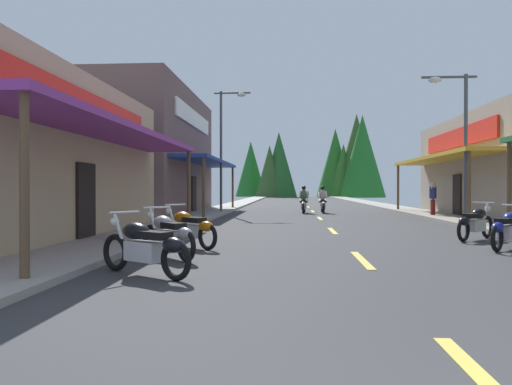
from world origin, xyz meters
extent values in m
cube|color=#38383A|center=(0.00, 30.41, -0.05)|extent=(9.71, 90.81, 0.10)
cube|color=#9E9991|center=(-5.87, 30.41, 0.06)|extent=(2.03, 90.81, 0.12)
cube|color=gray|center=(5.87, 30.41, 0.06)|extent=(2.03, 90.81, 0.12)
cube|color=#E0C64C|center=(0.00, 8.26, 0.01)|extent=(0.16, 2.40, 0.01)
cube|color=#E0C64C|center=(0.00, 14.82, 0.01)|extent=(0.16, 2.40, 0.01)
cube|color=#E0C64C|center=(0.00, 21.45, 0.01)|extent=(0.16, 2.40, 0.01)
cube|color=#E0C64C|center=(0.00, 28.43, 0.01)|extent=(0.16, 2.40, 0.01)
cube|color=#E0C64C|center=(0.00, 35.32, 0.01)|extent=(0.16, 2.40, 0.01)
cube|color=#E0C64C|center=(0.00, 41.72, 0.01)|extent=(0.16, 2.40, 0.01)
cube|color=#E0C64C|center=(0.00, 48.24, 0.01)|extent=(0.16, 2.40, 0.01)
cube|color=#E0C64C|center=(0.00, 53.42, 0.01)|extent=(0.16, 2.40, 0.01)
cube|color=#E0C64C|center=(0.00, 59.03, 0.01)|extent=(0.16, 2.40, 0.01)
cube|color=#E0C64C|center=(0.00, 64.73, 0.01)|extent=(0.16, 2.40, 0.01)
cube|color=#8C338C|center=(-5.98, 11.13, 2.90)|extent=(1.80, 12.02, 0.16)
cylinder|color=brown|center=(-5.28, 5.32, 1.41)|extent=(0.14, 0.14, 2.82)
cylinder|color=brown|center=(-5.28, 16.94, 1.41)|extent=(0.14, 0.14, 2.82)
cube|color=red|center=(-6.82, 11.13, 3.55)|extent=(0.10, 9.35, 0.90)
cube|color=black|center=(-6.84, 11.13, 1.05)|extent=(0.08, 1.10, 2.10)
cube|color=brown|center=(-11.24, 25.91, 3.44)|extent=(8.72, 13.07, 6.88)
cube|color=navy|center=(-5.98, 25.91, 2.90)|extent=(1.80, 11.77, 0.16)
cylinder|color=brown|center=(-5.28, 20.23, 1.41)|extent=(0.14, 0.14, 2.82)
cylinder|color=brown|center=(-5.28, 31.59, 1.41)|extent=(0.14, 0.14, 2.82)
cube|color=white|center=(-6.82, 25.91, 5.36)|extent=(0.10, 9.15, 0.90)
cube|color=black|center=(-6.84, 25.91, 1.05)|extent=(0.08, 1.10, 2.10)
cylinder|color=brown|center=(5.28, 13.89, 1.41)|extent=(0.14, 0.14, 2.82)
cube|color=gold|center=(5.98, 23.17, 2.90)|extent=(1.80, 12.26, 0.16)
cylinder|color=brown|center=(5.28, 17.24, 1.41)|extent=(0.14, 0.14, 2.82)
cylinder|color=brown|center=(5.28, 29.10, 1.41)|extent=(0.14, 0.14, 2.82)
cube|color=red|center=(6.82, 23.17, 3.89)|extent=(0.10, 9.54, 0.90)
cube|color=black|center=(6.84, 23.17, 1.05)|extent=(0.08, 1.10, 2.10)
cylinder|color=#474C51|center=(-5.26, 25.69, 3.43)|extent=(0.14, 0.14, 6.86)
cylinder|color=#474C51|center=(-4.63, 25.69, 6.76)|extent=(2.06, 0.10, 0.10)
ellipsoid|color=silver|center=(-4.10, 25.69, 6.66)|extent=(0.50, 0.30, 0.24)
cylinder|color=#474C51|center=(5.26, 17.51, 2.88)|extent=(0.14, 0.14, 5.75)
cylinder|color=#474C51|center=(4.63, 17.51, 5.65)|extent=(2.06, 0.10, 0.10)
ellipsoid|color=silver|center=(4.10, 17.51, 5.55)|extent=(0.50, 0.30, 0.24)
torus|color=black|center=(3.19, 9.69, 0.32)|extent=(0.49, 0.55, 0.64)
cube|color=silver|center=(3.68, 10.26, 0.40)|extent=(0.67, 0.71, 0.32)
ellipsoid|color=navy|center=(3.81, 10.41, 0.72)|extent=(0.61, 0.63, 0.28)
cube|color=black|center=(3.51, 10.07, 0.68)|extent=(0.60, 0.64, 0.12)
ellipsoid|color=navy|center=(3.22, 9.73, 0.55)|extent=(0.47, 0.49, 0.24)
torus|color=black|center=(4.22, 12.84, 0.32)|extent=(0.52, 0.53, 0.64)
torus|color=black|center=(3.18, 11.75, 0.32)|extent=(0.52, 0.53, 0.64)
cube|color=silver|center=(3.70, 12.29, 0.40)|extent=(0.69, 0.70, 0.32)
ellipsoid|color=black|center=(3.83, 12.44, 0.72)|extent=(0.62, 0.63, 0.28)
cube|color=black|center=(3.52, 12.11, 0.68)|extent=(0.62, 0.63, 0.12)
ellipsoid|color=black|center=(3.21, 11.79, 0.55)|extent=(0.48, 0.48, 0.24)
cylinder|color=silver|center=(4.13, 12.74, 0.65)|extent=(0.30, 0.31, 0.71)
cylinder|color=silver|center=(4.04, 12.66, 1.02)|extent=(0.46, 0.44, 0.04)
sphere|color=white|center=(4.24, 12.86, 0.85)|extent=(0.16, 0.16, 0.16)
torus|color=black|center=(-4.43, 6.71, 0.32)|extent=(0.59, 0.44, 0.64)
torus|color=black|center=(-3.19, 5.88, 0.32)|extent=(0.59, 0.44, 0.64)
cube|color=silver|center=(-3.81, 6.29, 0.40)|extent=(0.74, 0.62, 0.32)
ellipsoid|color=black|center=(-3.98, 6.40, 0.72)|extent=(0.64, 0.58, 0.28)
cube|color=black|center=(-3.60, 6.15, 0.68)|extent=(0.65, 0.57, 0.12)
ellipsoid|color=black|center=(-3.23, 5.90, 0.55)|extent=(0.50, 0.44, 0.24)
cylinder|color=silver|center=(-4.33, 6.63, 0.65)|extent=(0.34, 0.26, 0.71)
cylinder|color=silver|center=(-4.23, 6.57, 1.02)|extent=(0.37, 0.52, 0.04)
sphere|color=white|center=(-4.46, 6.72, 0.85)|extent=(0.16, 0.16, 0.16)
torus|color=black|center=(-4.44, 8.86, 0.32)|extent=(0.51, 0.54, 0.64)
torus|color=black|center=(-3.43, 7.76, 0.32)|extent=(0.51, 0.54, 0.64)
cube|color=silver|center=(-3.93, 8.31, 0.40)|extent=(0.68, 0.71, 0.32)
ellipsoid|color=#99999E|center=(-4.07, 8.46, 0.72)|extent=(0.61, 0.63, 0.28)
cube|color=black|center=(-3.76, 8.13, 0.68)|extent=(0.61, 0.63, 0.12)
ellipsoid|color=#99999E|center=(-3.46, 7.79, 0.55)|extent=(0.47, 0.49, 0.24)
cylinder|color=silver|center=(-4.35, 8.77, 0.65)|extent=(0.29, 0.31, 0.71)
cylinder|color=silver|center=(-4.27, 8.68, 1.02)|extent=(0.47, 0.43, 0.04)
sphere|color=white|center=(-4.46, 8.89, 0.85)|extent=(0.16, 0.16, 0.16)
torus|color=black|center=(-4.44, 10.55, 0.32)|extent=(0.55, 0.50, 0.64)
torus|color=black|center=(-3.31, 9.56, 0.32)|extent=(0.55, 0.50, 0.64)
cube|color=silver|center=(-3.88, 10.05, 0.40)|extent=(0.71, 0.67, 0.32)
ellipsoid|color=#BF660C|center=(-4.03, 10.19, 0.72)|extent=(0.63, 0.61, 0.28)
cube|color=black|center=(-3.69, 9.89, 0.68)|extent=(0.64, 0.61, 0.12)
ellipsoid|color=#BF660C|center=(-3.35, 9.59, 0.55)|extent=(0.49, 0.47, 0.24)
cylinder|color=silver|center=(-4.34, 10.46, 0.65)|extent=(0.32, 0.29, 0.71)
cylinder|color=silver|center=(-4.25, 10.38, 1.02)|extent=(0.42, 0.48, 0.04)
sphere|color=white|center=(-4.47, 10.57, 0.85)|extent=(0.16, 0.16, 0.16)
torus|color=black|center=(-0.55, 26.98, 0.32)|extent=(0.15, 0.65, 0.64)
torus|color=black|center=(-0.66, 25.48, 0.32)|extent=(0.15, 0.65, 0.64)
cube|color=silver|center=(-0.60, 26.23, 0.40)|extent=(0.33, 0.72, 0.32)
ellipsoid|color=#99999E|center=(-0.59, 26.43, 0.72)|extent=(0.36, 0.58, 0.28)
cube|color=black|center=(-0.62, 25.98, 0.68)|extent=(0.33, 0.62, 0.12)
ellipsoid|color=#99999E|center=(-0.66, 25.53, 0.55)|extent=(0.27, 0.46, 0.24)
cylinder|color=silver|center=(-0.56, 26.85, 0.65)|extent=(0.09, 0.37, 0.71)
cylinder|color=silver|center=(-0.56, 26.73, 1.02)|extent=(0.60, 0.09, 0.04)
sphere|color=white|center=(-0.54, 27.01, 0.85)|extent=(0.16, 0.16, 0.16)
ellipsoid|color=#3F593F|center=(-0.61, 26.08, 1.05)|extent=(0.41, 0.41, 0.64)
sphere|color=black|center=(-0.61, 26.13, 1.45)|extent=(0.24, 0.24, 0.24)
cylinder|color=#3F593F|center=(-0.76, 26.26, 0.70)|extent=(0.17, 0.43, 0.24)
cylinder|color=#3F593F|center=(-0.80, 26.39, 1.05)|extent=(0.14, 0.51, 0.40)
cylinder|color=#3F593F|center=(-0.44, 26.24, 0.70)|extent=(0.17, 0.43, 0.24)
cylinder|color=#3F593F|center=(-0.38, 26.36, 1.05)|extent=(0.14, 0.51, 0.40)
torus|color=black|center=(0.49, 27.29, 0.32)|extent=(0.10, 0.64, 0.64)
torus|color=black|center=(0.48, 25.79, 0.32)|extent=(0.10, 0.64, 0.64)
cube|color=silver|center=(0.48, 26.54, 0.40)|extent=(0.28, 0.70, 0.32)
ellipsoid|color=#99999E|center=(0.48, 26.74, 0.72)|extent=(0.32, 0.56, 0.28)
cube|color=black|center=(0.48, 26.29, 0.68)|extent=(0.28, 0.60, 0.12)
ellipsoid|color=#99999E|center=(0.48, 25.84, 0.55)|extent=(0.24, 0.44, 0.24)
cylinder|color=silver|center=(0.49, 27.16, 0.65)|extent=(0.06, 0.37, 0.71)
cylinder|color=silver|center=(0.48, 27.04, 1.02)|extent=(0.60, 0.04, 0.04)
sphere|color=white|center=(0.49, 27.32, 0.85)|extent=(0.16, 0.16, 0.16)
ellipsoid|color=#B2A599|center=(0.48, 26.39, 1.05)|extent=(0.38, 0.38, 0.64)
sphere|color=black|center=(0.48, 26.44, 1.45)|extent=(0.24, 0.24, 0.24)
cylinder|color=#B2A599|center=(0.32, 26.56, 0.70)|extent=(0.14, 0.42, 0.24)
cylinder|color=#B2A599|center=(0.27, 26.69, 1.05)|extent=(0.10, 0.51, 0.40)
cylinder|color=#B2A599|center=(0.64, 26.56, 0.70)|extent=(0.14, 0.42, 0.24)
cylinder|color=#B2A599|center=(0.69, 26.69, 1.05)|extent=(0.10, 0.51, 0.40)
cylinder|color=maroon|center=(5.65, 22.93, 0.43)|extent=(0.14, 0.14, 0.87)
cylinder|color=maroon|center=(5.52, 22.81, 0.43)|extent=(0.14, 0.14, 0.87)
ellipsoid|color=#333F8C|center=(5.59, 22.87, 1.17)|extent=(0.44, 0.44, 0.61)
cylinder|color=#333F8C|center=(5.76, 23.03, 1.21)|extent=(0.09, 0.09, 0.58)
cylinder|color=#333F8C|center=(5.41, 22.70, 1.21)|extent=(0.09, 0.09, 0.58)
sphere|color=beige|center=(5.59, 22.87, 1.61)|extent=(0.23, 0.23, 0.23)
cone|color=#205523|center=(-3.04, 75.84, 5.16)|extent=(5.78, 5.78, 10.32)
cone|color=#1F6423|center=(-7.81, 79.65, 4.61)|extent=(5.16, 5.16, 9.22)
cone|color=#1F6923|center=(9.74, 73.88, 6.30)|extent=(7.06, 7.06, 12.60)
cone|color=#2E5023|center=(-4.48, 74.84, 4.06)|extent=(4.55, 4.55, 8.13)
cone|color=#315323|center=(9.34, 77.33, 6.64)|extent=(7.44, 7.44, 13.29)
cone|color=#2E6723|center=(7.20, 76.80, 4.21)|extent=(4.72, 4.72, 8.43)
cone|color=#266723|center=(6.12, 78.82, 5.55)|extent=(6.22, 6.22, 11.11)
camera|label=1|loc=(-1.45, -1.51, 1.43)|focal=34.25mm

